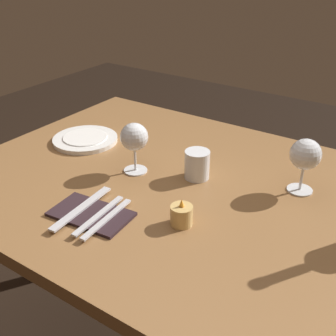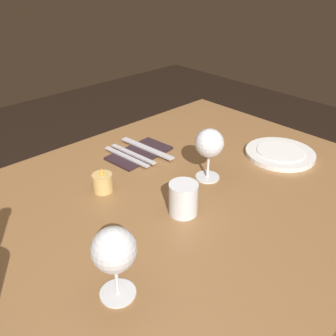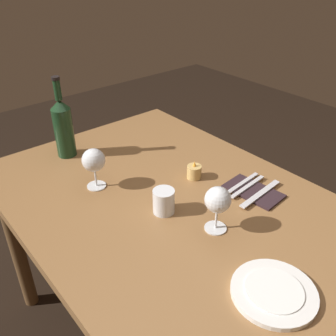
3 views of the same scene
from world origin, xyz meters
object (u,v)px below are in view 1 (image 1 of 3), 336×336
wine_glass_left (305,156)px  dinner_plate (85,139)px  water_tumbler (197,166)px  fork_inner (99,215)px  table_knife (82,208)px  wine_glass_right (134,138)px  folded_napkin (91,214)px  votive_candle (181,216)px  fork_outer (107,219)px

wine_glass_left → dinner_plate: size_ratio=0.70×
water_tumbler → fork_inner: water_tumbler is taller
table_knife → wine_glass_right: bearing=-85.4°
folded_napkin → votive_candle: bearing=-155.0°
dinner_plate → fork_outer: bearing=139.9°
wine_glass_left → fork_outer: size_ratio=0.80×
folded_napkin → table_knife: table_knife is taller
wine_glass_left → fork_inner: wine_glass_left is taller
water_tumbler → folded_napkin: 0.32m
wine_glass_right → dinner_plate: (0.26, -0.07, -0.09)m
wine_glass_left → fork_outer: 0.51m
wine_glass_left → water_tumbler: 0.28m
wine_glass_right → votive_candle: wine_glass_right is taller
fork_inner → fork_outer: size_ratio=1.00×
wine_glass_left → votive_candle: size_ratio=2.16×
folded_napkin → fork_outer: 0.05m
fork_inner → table_knife: size_ratio=0.86×
folded_napkin → fork_inner: size_ratio=1.10×
water_tumbler → table_knife: (0.14, 0.30, -0.02)m
water_tumbler → table_knife: water_tumbler is taller
water_tumbler → fork_outer: size_ratio=0.44×
fork_inner → water_tumbler: bearing=-106.3°
dinner_plate → fork_inner: dinner_plate is taller
wine_glass_left → folded_napkin: wine_glass_left is taller
dinner_plate → fork_outer: 0.46m
fork_inner → wine_glass_right: bearing=-72.5°
fork_inner → fork_outer: same height
votive_candle → folded_napkin: 0.22m
wine_glass_left → water_tumbler: bearing=19.3°
water_tumbler → votive_candle: (-0.08, 0.21, -0.01)m
wine_glass_left → table_knife: 0.57m
dinner_plate → folded_napkin: 0.43m
wine_glass_left → fork_inner: size_ratio=0.80×
votive_candle → fork_inner: size_ratio=0.37×
folded_napkin → wine_glass_left: bearing=-133.6°
wine_glass_left → dinner_plate: 0.69m
table_knife → fork_inner: bearing=180.0°
wine_glass_right → wine_glass_left: bearing=-159.6°
folded_napkin → water_tumbler: bearing=-110.6°
dinner_plate → folded_napkin: size_ratio=1.04×
votive_candle → table_knife: 0.24m
folded_napkin → table_knife: (0.03, 0.00, 0.01)m
dinner_plate → folded_napkin: bearing=135.6°
wine_glass_right → water_tumbler: (-0.16, -0.07, -0.07)m
fork_inner → table_knife: same height
dinner_plate → wine_glass_right: bearing=165.5°
table_knife → fork_outer: bearing=180.0°
fork_outer → wine_glass_left: bearing=-129.4°
wine_glass_right → fork_inner: bearing=107.5°
votive_candle → water_tumbler: bearing=-68.2°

